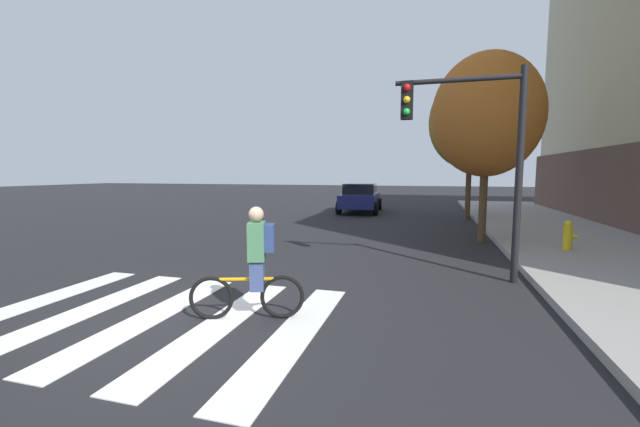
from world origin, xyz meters
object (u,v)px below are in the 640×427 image
object	(u,v)px
traffic_light_near	(475,138)
street_tree_mid	(471,122)
fire_hydrant	(568,235)
street_tree_near	(487,115)
sedan_mid	(360,197)
cyclist	(255,264)

from	to	relation	value
traffic_light_near	street_tree_mid	world-z (taller)	street_tree_mid
fire_hydrant	street_tree_near	distance (m)	4.18
fire_hydrant	street_tree_mid	bearing A→B (deg)	103.31
street_tree_near	street_tree_mid	size ratio (longest dim) A/B	0.88
traffic_light_near	sedan_mid	bearing A→B (deg)	109.36
sedan_mid	street_tree_mid	distance (m)	6.79
sedan_mid	fire_hydrant	xyz separation A→B (m)	(7.22, -9.63, -0.28)
sedan_mid	traffic_light_near	world-z (taller)	traffic_light_near
traffic_light_near	street_tree_near	distance (m)	4.89
sedan_mid	street_tree_near	world-z (taller)	street_tree_near
cyclist	street_tree_mid	distance (m)	15.15
cyclist	street_tree_near	bearing A→B (deg)	62.68
street_tree_mid	cyclist	bearing A→B (deg)	-106.48
sedan_mid	traffic_light_near	size ratio (longest dim) A/B	1.11
traffic_light_near	fire_hydrant	world-z (taller)	traffic_light_near
sedan_mid	street_tree_mid	size ratio (longest dim) A/B	0.70
cyclist	street_tree_near	world-z (taller)	street_tree_near
street_tree_near	street_tree_mid	bearing A→B (deg)	89.04
fire_hydrant	traffic_light_near	bearing A→B (deg)	-130.24
fire_hydrant	street_tree_mid	size ratio (longest dim) A/B	0.12
street_tree_mid	traffic_light_near	bearing A→B (deg)	-94.62
traffic_light_near	fire_hydrant	distance (m)	4.80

